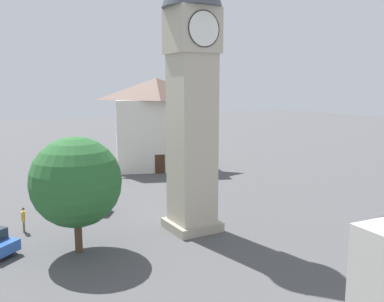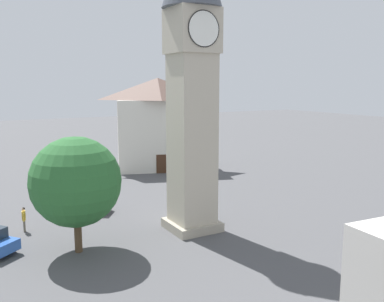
{
  "view_description": "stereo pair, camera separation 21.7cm",
  "coord_description": "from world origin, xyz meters",
  "px_view_note": "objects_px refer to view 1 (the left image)",
  "views": [
    {
      "loc": [
        -13.63,
        -23.59,
        9.79
      ],
      "look_at": [
        0.0,
        0.0,
        5.41
      ],
      "focal_mm": 38.88,
      "sensor_mm": 36.0,
      "label": 1
    },
    {
      "loc": [
        -13.44,
        -23.69,
        9.79
      ],
      "look_at": [
        0.0,
        0.0,
        5.41
      ],
      "focal_mm": 38.88,
      "sensor_mm": 36.0,
      "label": 2
    }
  ],
  "objects_px": {
    "car_silver_kerb": "(82,203)",
    "building_terrace_right": "(157,123)",
    "tree": "(76,182)",
    "pedestrian": "(23,218)",
    "clock_tower": "(192,46)"
  },
  "relations": [
    {
      "from": "car_silver_kerb",
      "to": "tree",
      "type": "bearing_deg",
      "value": -106.69
    },
    {
      "from": "pedestrian",
      "to": "clock_tower",
      "type": "bearing_deg",
      "value": -26.91
    },
    {
      "from": "pedestrian",
      "to": "tree",
      "type": "relative_size",
      "value": 0.25
    },
    {
      "from": "car_silver_kerb",
      "to": "building_terrace_right",
      "type": "bearing_deg",
      "value": 45.62
    },
    {
      "from": "tree",
      "to": "building_terrace_right",
      "type": "height_order",
      "value": "building_terrace_right"
    },
    {
      "from": "car_silver_kerb",
      "to": "building_terrace_right",
      "type": "relative_size",
      "value": 0.39
    },
    {
      "from": "pedestrian",
      "to": "tree",
      "type": "bearing_deg",
      "value": -66.27
    },
    {
      "from": "clock_tower",
      "to": "tree",
      "type": "relative_size",
      "value": 3.04
    },
    {
      "from": "building_terrace_right",
      "to": "pedestrian",
      "type": "bearing_deg",
      "value": -138.56
    },
    {
      "from": "car_silver_kerb",
      "to": "tree",
      "type": "xyz_separation_m",
      "value": [
        -2.25,
        -7.49,
        3.48
      ]
    },
    {
      "from": "building_terrace_right",
      "to": "clock_tower",
      "type": "bearing_deg",
      "value": -108.85
    },
    {
      "from": "pedestrian",
      "to": "tree",
      "type": "height_order",
      "value": "tree"
    },
    {
      "from": "car_silver_kerb",
      "to": "tree",
      "type": "distance_m",
      "value": 8.56
    },
    {
      "from": "car_silver_kerb",
      "to": "building_terrace_right",
      "type": "distance_m",
      "value": 18.24
    },
    {
      "from": "clock_tower",
      "to": "car_silver_kerb",
      "type": "xyz_separation_m",
      "value": [
        -5.52,
        7.39,
        -11.45
      ]
    }
  ]
}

